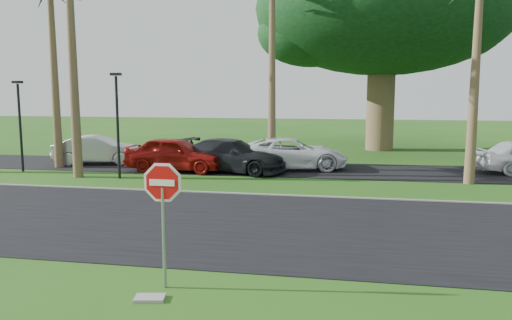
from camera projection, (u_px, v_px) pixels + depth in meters
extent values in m
plane|color=#1A4C13|center=(189.00, 242.00, 12.82)|extent=(120.00, 120.00, 0.00)
cube|color=black|center=(210.00, 221.00, 14.77)|extent=(120.00, 8.00, 0.02)
cube|color=black|center=(267.00, 168.00, 25.00)|extent=(120.00, 5.00, 0.02)
cube|color=gray|center=(239.00, 194.00, 18.71)|extent=(120.00, 0.12, 0.06)
cylinder|color=gray|center=(164.00, 238.00, 9.67)|extent=(0.07, 0.07, 2.00)
cylinder|color=white|center=(162.00, 182.00, 9.52)|extent=(1.05, 0.02, 1.05)
cylinder|color=red|center=(162.00, 182.00, 9.52)|extent=(0.90, 0.02, 0.90)
cube|color=white|center=(162.00, 182.00, 9.52)|extent=(0.50, 0.02, 0.12)
cone|color=brown|center=(55.00, 78.00, 24.83)|extent=(0.44, 0.44, 9.00)
cone|color=brown|center=(72.00, 47.00, 21.77)|extent=(0.44, 0.44, 11.50)
cone|color=brown|center=(272.00, 74.00, 25.81)|extent=(0.44, 0.44, 9.50)
cone|color=brown|center=(475.00, 81.00, 20.36)|extent=(0.44, 0.44, 8.50)
cylinder|color=brown|center=(380.00, 104.00, 32.76)|extent=(1.80, 1.80, 6.00)
ellipsoid|color=black|center=(384.00, 10.00, 31.95)|extent=(16.50, 16.50, 8.25)
cylinder|color=black|center=(20.00, 128.00, 23.87)|extent=(0.12, 0.12, 4.20)
cube|color=black|center=(17.00, 82.00, 23.58)|extent=(0.45, 0.25, 0.12)
cylinder|color=black|center=(118.00, 128.00, 21.88)|extent=(0.12, 0.12, 4.50)
cube|color=black|center=(116.00, 74.00, 21.57)|extent=(0.45, 0.25, 0.12)
imported|color=silver|center=(99.00, 150.00, 26.49)|extent=(4.79, 2.59, 1.50)
imported|color=maroon|center=(176.00, 154.00, 24.08)|extent=(4.96, 2.17, 1.66)
imported|color=black|center=(232.00, 156.00, 23.86)|extent=(5.75, 3.48, 1.56)
imported|color=white|center=(291.00, 154.00, 24.69)|extent=(6.00, 3.67, 1.55)
cube|color=gray|center=(150.00, 298.00, 9.23)|extent=(0.61, 0.45, 0.06)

